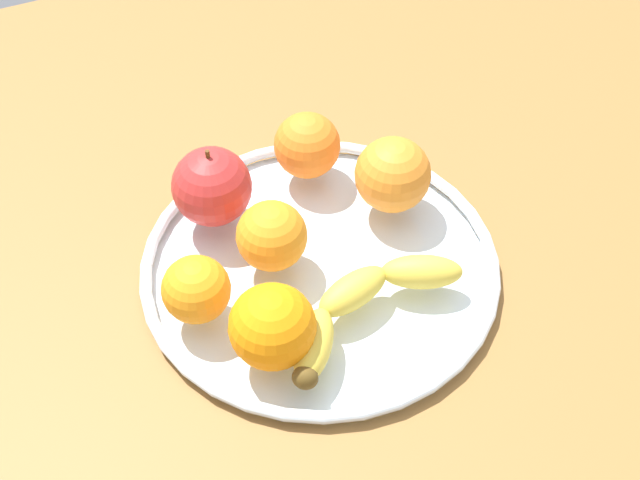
% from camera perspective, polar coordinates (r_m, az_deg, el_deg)
% --- Properties ---
extents(ground_plane, '(1.17, 1.17, 0.04)m').
position_cam_1_polar(ground_plane, '(0.89, 0.00, -2.88)').
color(ground_plane, olive).
extents(fruit_bowl, '(0.35, 0.35, 0.02)m').
position_cam_1_polar(fruit_bowl, '(0.87, 0.00, -1.69)').
color(fruit_bowl, silver).
rests_on(fruit_bowl, ground_plane).
extents(banana, '(0.20, 0.11, 0.03)m').
position_cam_1_polar(banana, '(0.81, 2.72, -4.20)').
color(banana, gold).
rests_on(banana, fruit_bowl).
extents(apple, '(0.08, 0.08, 0.09)m').
position_cam_1_polar(apple, '(0.88, -7.03, 3.46)').
color(apple, red).
rests_on(apple, fruit_bowl).
extents(orange_back_right, '(0.07, 0.07, 0.07)m').
position_cam_1_polar(orange_back_right, '(0.84, -3.16, 0.26)').
color(orange_back_right, orange).
rests_on(orange_back_right, fruit_bowl).
extents(orange_front_right, '(0.07, 0.07, 0.07)m').
position_cam_1_polar(orange_front_right, '(0.93, -0.84, 6.16)').
color(orange_front_right, orange).
rests_on(orange_front_right, fruit_bowl).
extents(orange_center, '(0.08, 0.08, 0.08)m').
position_cam_1_polar(orange_center, '(0.89, 4.74, 4.25)').
color(orange_center, orange).
rests_on(orange_center, fruit_bowl).
extents(orange_front_left, '(0.06, 0.06, 0.06)m').
position_cam_1_polar(orange_front_left, '(0.81, -8.04, -3.19)').
color(orange_front_left, orange).
rests_on(orange_front_left, fruit_bowl).
extents(orange_back_left, '(0.08, 0.08, 0.08)m').
position_cam_1_polar(orange_back_left, '(0.77, -3.11, -5.62)').
color(orange_back_left, orange).
rests_on(orange_back_left, fruit_bowl).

